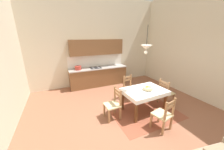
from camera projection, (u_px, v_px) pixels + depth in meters
The scene contains 12 objects.
ground_plane at pixel (128, 116), 3.96m from camera, with size 6.71×6.73×0.10m, color #935B42.
wall_back at pixel (96, 43), 6.05m from camera, with size 6.71×0.12×4.07m, color beige.
wall_right at pixel (205, 46), 4.52m from camera, with size 0.12×6.73×4.07m, color beige.
area_rug at pixel (145, 112), 4.10m from camera, with size 2.10×1.60×0.01m, color brown.
kitchen_cabinetry at pixel (98, 68), 6.10m from camera, with size 2.77×0.63×2.20m.
dining_table at pixel (144, 94), 3.99m from camera, with size 1.37×0.99×0.75m.
dining_chair_tv_side at pixel (113, 104), 3.71m from camera, with size 0.43×0.43×0.93m.
dining_chair_kitchen_side at pixel (130, 88), 4.85m from camera, with size 0.50×0.50×0.93m.
dining_chair_window_side at pixel (166, 93), 4.47m from camera, with size 0.45×0.45×0.93m.
dining_chair_camera_side at pixel (163, 115), 3.23m from camera, with size 0.50×0.50×0.93m.
fruit_bowl at pixel (148, 88), 3.93m from camera, with size 0.30×0.30×0.12m.
pendant_lamp at pixel (146, 48), 3.60m from camera, with size 0.32×0.32×0.80m.
Camera 1 is at (-1.81, -2.89, 2.41)m, focal length 20.18 mm.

